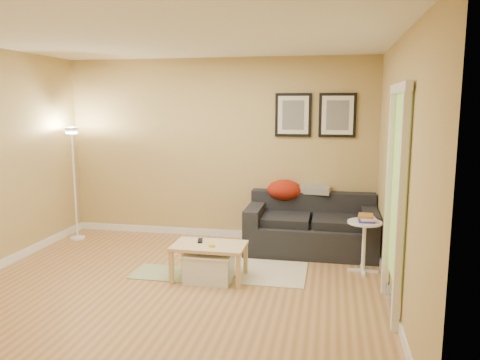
{
  "coord_description": "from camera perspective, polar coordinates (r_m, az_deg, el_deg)",
  "views": [
    {
      "loc": [
        1.62,
        -4.56,
        1.94
      ],
      "look_at": [
        0.55,
        0.85,
        1.05
      ],
      "focal_mm": 34.91,
      "sensor_mm": 36.0,
      "label": 1
    }
  ],
  "objects": [
    {
      "name": "baseboard_back",
      "position": [
        7.01,
        -2.62,
        -6.48
      ],
      "size": [
        4.5,
        0.02,
        0.1
      ],
      "primitive_type": "cube",
      "color": "white",
      "rests_on": "ground"
    },
    {
      "name": "doorway",
      "position": [
        4.54,
        18.32,
        -2.94
      ],
      "size": [
        0.12,
        1.01,
        2.13
      ],
      "primitive_type": null,
      "color": "white",
      "rests_on": "ground"
    },
    {
      "name": "coffee_table",
      "position": [
        5.32,
        -3.76,
        -9.93
      ],
      "size": [
        0.85,
        0.57,
        0.4
      ],
      "primitive_type": null,
      "rotation": [
        0.0,
        0.0,
        -0.1
      ],
      "color": "#D9BB84",
      "rests_on": "ground"
    },
    {
      "name": "baseboard_right",
      "position": [
        4.97,
        17.99,
        -13.64
      ],
      "size": [
        0.02,
        4.0,
        0.1
      ],
      "primitive_type": "cube",
      "color": "white",
      "rests_on": "ground"
    },
    {
      "name": "green_runner",
      "position": [
        5.61,
        -9.34,
        -11.13
      ],
      "size": [
        0.7,
        0.5,
        0.01
      ],
      "primitive_type": "cube",
      "color": "#668C4C",
      "rests_on": "ground"
    },
    {
      "name": "book_stack",
      "position": [
        5.61,
        15.2,
        -4.49
      ],
      "size": [
        0.22,
        0.27,
        0.08
      ],
      "primitive_type": null,
      "rotation": [
        0.0,
        0.0,
        -0.15
      ],
      "color": "#413090",
      "rests_on": "side_table"
    },
    {
      "name": "sofa",
      "position": [
        6.29,
        8.69,
        -5.34
      ],
      "size": [
        1.7,
        0.9,
        0.75
      ],
      "primitive_type": null,
      "color": "black",
      "rests_on": "ground"
    },
    {
      "name": "plaid_throw",
      "position": [
        6.53,
        9.15,
        -1.17
      ],
      "size": [
        0.45,
        0.32,
        0.1
      ],
      "primitive_type": null,
      "rotation": [
        0.0,
        0.0,
        -0.14
      ],
      "color": "tan",
      "rests_on": "sofa"
    },
    {
      "name": "tape_roll",
      "position": [
        5.16,
        -3.47,
        -8.0
      ],
      "size": [
        0.07,
        0.07,
        0.03
      ],
      "primitive_type": "cylinder",
      "color": "yellow",
      "rests_on": "coffee_table"
    },
    {
      "name": "ceiling",
      "position": [
        4.88,
        -8.67,
        16.84
      ],
      "size": [
        4.5,
        4.5,
        0.0
      ],
      "primitive_type": "plane",
      "rotation": [
        3.14,
        0.0,
        0.0
      ],
      "color": "white",
      "rests_on": "wall_back"
    },
    {
      "name": "framed_print_left",
      "position": [
        6.56,
        6.53,
        7.9
      ],
      "size": [
        0.5,
        0.04,
        0.6
      ],
      "primitive_type": null,
      "color": "black",
      "rests_on": "wall_back"
    },
    {
      "name": "framed_print_right",
      "position": [
        6.53,
        11.83,
        7.76
      ],
      "size": [
        0.5,
        0.04,
        0.6
      ],
      "primitive_type": null,
      "color": "black",
      "rests_on": "wall_back"
    },
    {
      "name": "remote_control",
      "position": [
        5.36,
        -4.89,
        -7.39
      ],
      "size": [
        0.09,
        0.17,
        0.02
      ],
      "primitive_type": "cube",
      "rotation": [
        0.0,
        0.0,
        0.23
      ],
      "color": "black",
      "rests_on": "coffee_table"
    },
    {
      "name": "wall_back",
      "position": [
        6.78,
        -2.68,
        3.76
      ],
      "size": [
        4.5,
        0.0,
        4.5
      ],
      "primitive_type": "plane",
      "rotation": [
        1.57,
        0.0,
        0.0
      ],
      "color": "tan",
      "rests_on": "ground"
    },
    {
      "name": "side_table",
      "position": [
        5.68,
        14.88,
        -7.89
      ],
      "size": [
        0.4,
        0.4,
        0.61
      ],
      "primitive_type": null,
      "color": "white",
      "rests_on": "ground"
    },
    {
      "name": "storage_bin",
      "position": [
        5.28,
        -3.8,
        -10.51
      ],
      "size": [
        0.53,
        0.39,
        0.33
      ],
      "primitive_type": null,
      "color": "white",
      "rests_on": "ground"
    },
    {
      "name": "area_rug",
      "position": [
        5.58,
        1.55,
        -11.1
      ],
      "size": [
        1.25,
        0.85,
        0.01
      ],
      "primitive_type": "cube",
      "color": "beige",
      "rests_on": "ground"
    },
    {
      "name": "wall_front",
      "position": [
        3.09,
        -20.71,
        -3.4
      ],
      "size": [
        4.5,
        0.0,
        4.5
      ],
      "primitive_type": "plane",
      "rotation": [
        -1.57,
        0.0,
        0.0
      ],
      "color": "tan",
      "rests_on": "ground"
    },
    {
      "name": "red_throw",
      "position": [
        6.51,
        5.45,
        -1.22
      ],
      "size": [
        0.48,
        0.36,
        0.28
      ],
      "primitive_type": null,
      "color": "#9B2B0E",
      "rests_on": "sofa"
    },
    {
      "name": "wall_right",
      "position": [
        4.65,
        18.88,
        0.75
      ],
      "size": [
        0.0,
        4.0,
        4.0
      ],
      "primitive_type": "plane",
      "rotation": [
        1.57,
        0.0,
        -1.57
      ],
      "color": "tan",
      "rests_on": "ground"
    },
    {
      "name": "floor_lamp",
      "position": [
        7.12,
        -19.56,
        -0.78
      ],
      "size": [
        0.21,
        0.21,
        1.64
      ],
      "primitive_type": null,
      "color": "white",
      "rests_on": "ground"
    },
    {
      "name": "floor",
      "position": [
        5.21,
        -7.97,
        -12.78
      ],
      "size": [
        4.5,
        4.5,
        0.0
      ],
      "primitive_type": "plane",
      "color": "#B8824E",
      "rests_on": "ground"
    }
  ]
}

